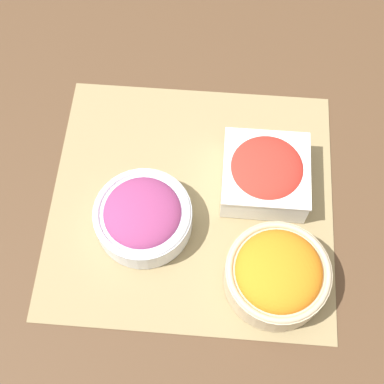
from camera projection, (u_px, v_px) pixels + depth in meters
ground_plane at (192, 200)px, 0.94m from camera, size 3.00×3.00×0.00m
placemat at (192, 200)px, 0.93m from camera, size 0.49×0.46×0.00m
onion_bowl at (143, 216)px, 0.88m from camera, size 0.16×0.16×0.07m
tomato_bowl at (265, 173)px, 0.91m from camera, size 0.15×0.15×0.07m
carrot_bowl at (277, 274)px, 0.83m from camera, size 0.16×0.16×0.08m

